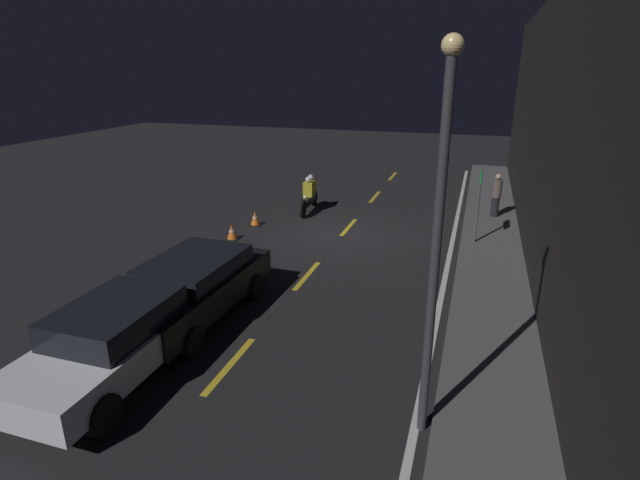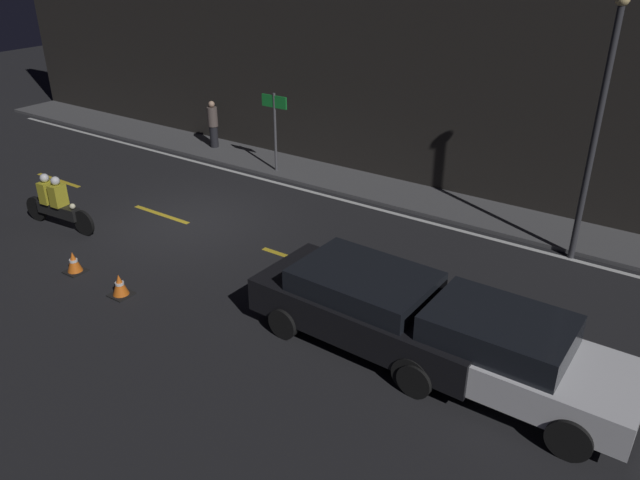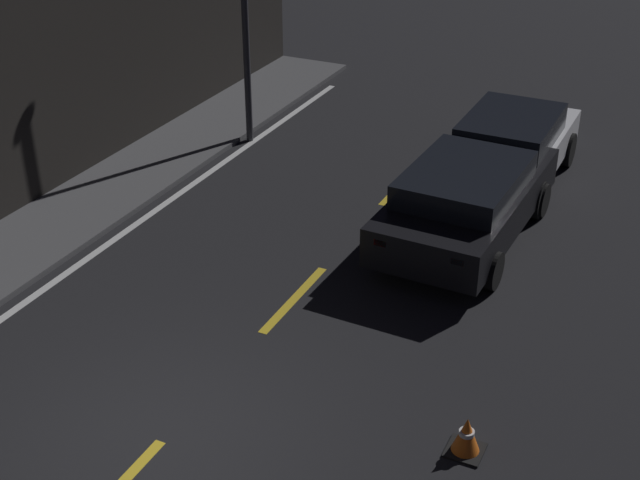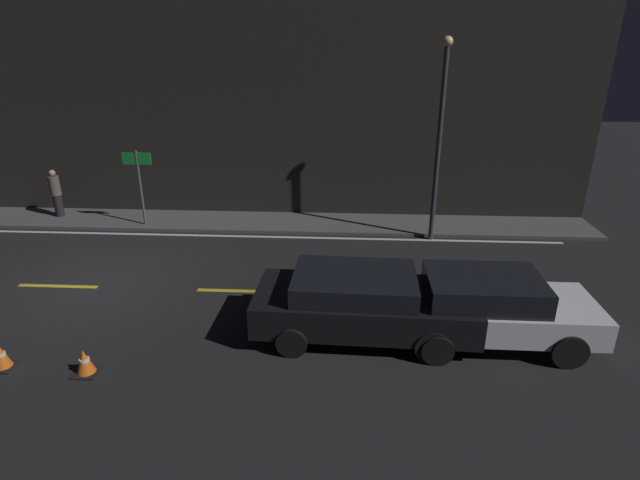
{
  "view_description": "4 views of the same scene",
  "coord_description": "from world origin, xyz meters",
  "px_view_note": "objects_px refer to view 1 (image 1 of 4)",
  "views": [
    {
      "loc": [
        15.26,
        4.11,
        5.39
      ],
      "look_at": [
        3.48,
        0.36,
        1.05
      ],
      "focal_mm": 28.0,
      "sensor_mm": 36.0,
      "label": 1
    },
    {
      "loc": [
        11.09,
        -10.12,
        6.8
      ],
      "look_at": [
        4.21,
        -0.1,
        0.75
      ],
      "focal_mm": 35.0,
      "sensor_mm": 36.0,
      "label": 2
    },
    {
      "loc": [
        -6.53,
        -5.23,
        7.21
      ],
      "look_at": [
        3.62,
        -0.37,
        1.04
      ],
      "focal_mm": 50.0,
      "sensor_mm": 36.0,
      "label": 3
    },
    {
      "loc": [
        6.09,
        -10.62,
        5.67
      ],
      "look_at": [
        5.47,
        0.4,
        1.22
      ],
      "focal_mm": 28.0,
      "sensor_mm": 36.0,
      "label": 4
    }
  ],
  "objects_px": {
    "motorcycle": "(309,195)",
    "shop_sign": "(479,190)",
    "van_black": "(191,286)",
    "pedestrian": "(496,195)",
    "traffic_cone_near": "(255,219)",
    "street_lamp": "(437,233)",
    "sedan_white": "(113,340)",
    "traffic_cone_mid": "(232,232)"
  },
  "relations": [
    {
      "from": "sedan_white",
      "to": "traffic_cone_mid",
      "type": "relative_size",
      "value": 8.29
    },
    {
      "from": "van_black",
      "to": "sedan_white",
      "type": "distance_m",
      "value": 2.49
    },
    {
      "from": "motorcycle",
      "to": "traffic_cone_mid",
      "type": "height_order",
      "value": "motorcycle"
    },
    {
      "from": "van_black",
      "to": "motorcycle",
      "type": "xyz_separation_m",
      "value": [
        -9.01,
        -0.28,
        -0.09
      ]
    },
    {
      "from": "shop_sign",
      "to": "street_lamp",
      "type": "xyz_separation_m",
      "value": [
        9.09,
        -0.56,
        1.45
      ]
    },
    {
      "from": "shop_sign",
      "to": "pedestrian",
      "type": "bearing_deg",
      "value": 168.79
    },
    {
      "from": "street_lamp",
      "to": "traffic_cone_near",
      "type": "bearing_deg",
      "value": -142.06
    },
    {
      "from": "traffic_cone_mid",
      "to": "shop_sign",
      "type": "height_order",
      "value": "shop_sign"
    },
    {
      "from": "motorcycle",
      "to": "traffic_cone_near",
      "type": "distance_m",
      "value": 2.68
    },
    {
      "from": "motorcycle",
      "to": "shop_sign",
      "type": "height_order",
      "value": "shop_sign"
    },
    {
      "from": "van_black",
      "to": "traffic_cone_near",
      "type": "height_order",
      "value": "van_black"
    },
    {
      "from": "traffic_cone_mid",
      "to": "shop_sign",
      "type": "relative_size",
      "value": 0.2
    },
    {
      "from": "motorcycle",
      "to": "traffic_cone_near",
      "type": "xyz_separation_m",
      "value": [
        2.33,
        -1.25,
        -0.41
      ]
    },
    {
      "from": "van_black",
      "to": "shop_sign",
      "type": "distance_m",
      "value": 9.16
    },
    {
      "from": "traffic_cone_near",
      "to": "shop_sign",
      "type": "relative_size",
      "value": 0.21
    },
    {
      "from": "sedan_white",
      "to": "traffic_cone_near",
      "type": "relative_size",
      "value": 8.16
    },
    {
      "from": "traffic_cone_near",
      "to": "street_lamp",
      "type": "height_order",
      "value": "street_lamp"
    },
    {
      "from": "motorcycle",
      "to": "traffic_cone_near",
      "type": "height_order",
      "value": "motorcycle"
    },
    {
      "from": "van_black",
      "to": "traffic_cone_near",
      "type": "bearing_deg",
      "value": -165.12
    },
    {
      "from": "traffic_cone_near",
      "to": "shop_sign",
      "type": "height_order",
      "value": "shop_sign"
    },
    {
      "from": "traffic_cone_near",
      "to": "sedan_white",
      "type": "bearing_deg",
      "value": 9.03
    },
    {
      "from": "traffic_cone_mid",
      "to": "street_lamp",
      "type": "xyz_separation_m",
      "value": [
        7.26,
        7.01,
        3.0
      ]
    },
    {
      "from": "van_black",
      "to": "sedan_white",
      "type": "xyz_separation_m",
      "value": [
        2.49,
        -0.08,
        0.02
      ]
    },
    {
      "from": "traffic_cone_mid",
      "to": "shop_sign",
      "type": "bearing_deg",
      "value": 103.59
    },
    {
      "from": "motorcycle",
      "to": "street_lamp",
      "type": "distance_m",
      "value": 12.84
    },
    {
      "from": "shop_sign",
      "to": "van_black",
      "type": "bearing_deg",
      "value": -40.91
    },
    {
      "from": "motorcycle",
      "to": "shop_sign",
      "type": "distance_m",
      "value": 6.69
    },
    {
      "from": "motorcycle",
      "to": "traffic_cone_near",
      "type": "relative_size",
      "value": 4.89
    },
    {
      "from": "pedestrian",
      "to": "shop_sign",
      "type": "height_order",
      "value": "shop_sign"
    },
    {
      "from": "shop_sign",
      "to": "motorcycle",
      "type": "bearing_deg",
      "value": -108.87
    },
    {
      "from": "sedan_white",
      "to": "street_lamp",
      "type": "relative_size",
      "value": 0.7
    },
    {
      "from": "traffic_cone_near",
      "to": "street_lamp",
      "type": "bearing_deg",
      "value": 37.94
    },
    {
      "from": "shop_sign",
      "to": "street_lamp",
      "type": "bearing_deg",
      "value": -3.54
    },
    {
      "from": "street_lamp",
      "to": "motorcycle",
      "type": "bearing_deg",
      "value": -153.16
    },
    {
      "from": "traffic_cone_mid",
      "to": "street_lamp",
      "type": "bearing_deg",
      "value": 43.98
    },
    {
      "from": "sedan_white",
      "to": "van_black",
      "type": "bearing_deg",
      "value": 178.56
    },
    {
      "from": "shop_sign",
      "to": "street_lamp",
      "type": "relative_size",
      "value": 0.42
    },
    {
      "from": "sedan_white",
      "to": "traffic_cone_near",
      "type": "height_order",
      "value": "sedan_white"
    },
    {
      "from": "van_black",
      "to": "motorcycle",
      "type": "relative_size",
      "value": 1.86
    },
    {
      "from": "motorcycle",
      "to": "street_lamp",
      "type": "bearing_deg",
      "value": 22.4
    },
    {
      "from": "van_black",
      "to": "pedestrian",
      "type": "height_order",
      "value": "pedestrian"
    },
    {
      "from": "van_black",
      "to": "street_lamp",
      "type": "height_order",
      "value": "street_lamp"
    }
  ]
}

